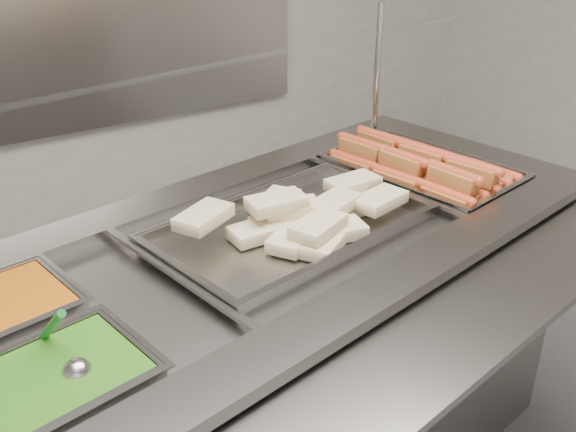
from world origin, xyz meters
TOP-DOWN VIEW (x-y plane):
  - back_panel at (0.00, 2.45)m, footprint 3.00×0.04m
  - steam_counter at (0.07, 0.38)m, footprint 2.06×1.16m
  - tray_rail at (0.15, -0.14)m, footprint 1.88×0.66m
  - sneeze_guard at (0.03, 0.60)m, footprint 1.74×0.57m
  - pan_hotdogs at (0.71, 0.48)m, footprint 0.44×0.62m
  - pan_wraps at (0.13, 0.39)m, footprint 0.76×0.52m
  - pan_peas at (-0.57, 0.13)m, footprint 0.35×0.29m
  - hotdogs_in_buns at (0.69, 0.48)m, footprint 0.39×0.57m
  - tortilla_wraps at (0.18, 0.38)m, footprint 0.66×0.37m
  - serving_spoon at (-0.54, 0.13)m, footprint 0.06×0.18m

SIDE VIEW (x-z plane):
  - steam_counter at x=0.07m, z-range 0.00..0.93m
  - tray_rail at x=0.15m, z-range 0.85..0.91m
  - pan_hotdogs at x=0.71m, z-range 0.83..0.94m
  - pan_peas at x=-0.57m, z-range 0.84..0.94m
  - pan_wraps at x=0.13m, z-range 0.87..0.94m
  - hotdogs_in_buns at x=0.69m, z-range 0.87..0.99m
  - serving_spoon at x=-0.54m, z-range 0.86..1.02m
  - tortilla_wraps at x=0.18m, z-range 0.89..0.99m
  - back_panel at x=0.00m, z-range 0.60..1.80m
  - sneeze_guard at x=0.03m, z-range 1.08..1.53m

